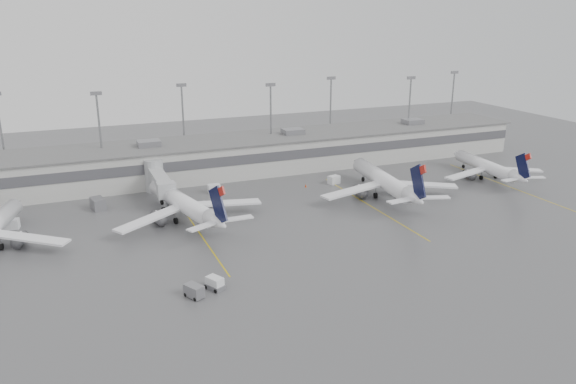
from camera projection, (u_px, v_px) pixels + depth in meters
name	position (u px, v px, depth m)	size (l,w,h in m)	color
ground	(350.00, 268.00, 84.31)	(260.00, 260.00, 0.00)	#4B4B4D
terminal	(235.00, 155.00, 134.15)	(152.00, 17.00, 9.45)	#B5B5AF
light_masts	(227.00, 119.00, 136.85)	(142.40, 8.00, 20.60)	gray
jet_bridge_right	(158.00, 179.00, 116.04)	(4.00, 17.20, 7.00)	#9A9D9F
stand_markings	(289.00, 217.00, 105.47)	(105.25, 40.00, 0.01)	gold
jet_mid_left	(185.00, 204.00, 102.84)	(28.07, 31.81, 10.44)	white
jet_mid_right	(385.00, 181.00, 116.36)	(29.79, 33.56, 10.88)	white
jet_far_right	(488.00, 167.00, 129.21)	(25.03, 28.18, 9.12)	white
baggage_tug	(215.00, 284.00, 77.85)	(2.77, 3.23, 1.78)	white
baggage_cart	(194.00, 291.00, 75.57)	(2.64, 3.14, 1.76)	slate
gse_uld_a	(11.00, 224.00, 99.64)	(2.51, 1.67, 1.77)	white
gse_uld_b	(214.00, 189.00, 119.53)	(2.61, 1.74, 1.85)	white
gse_uld_c	(334.00, 180.00, 125.98)	(2.53, 1.69, 1.79)	white
gse_loader	(98.00, 204.00, 109.41)	(2.26, 3.61, 2.26)	slate
cone_a	(32.00, 237.00, 95.45)	(0.43, 0.43, 0.68)	#E24004
cone_b	(216.00, 210.00, 108.40)	(0.45, 0.45, 0.71)	#E24004
cone_c	(306.00, 186.00, 123.56)	(0.42, 0.42, 0.67)	#E24004
cone_d	(467.00, 174.00, 132.67)	(0.45, 0.45, 0.71)	#E24004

